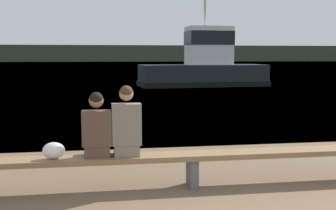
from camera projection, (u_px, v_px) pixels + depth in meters
name	position (u px, v px, depth m)	size (l,w,h in m)	color
water_surface	(105.00, 62.00, 126.40)	(240.00, 240.00, 0.00)	teal
far_shoreline	(105.00, 53.00, 131.62)	(600.00, 12.00, 4.96)	#384233
bench_main	(192.00, 159.00, 6.08)	(7.03, 0.40, 0.49)	brown
person_left	(97.00, 129.00, 5.82)	(0.40, 0.37, 0.91)	#4C382D
person_right	(126.00, 126.00, 5.87)	(0.40, 0.37, 1.00)	#70665B
shopping_bag	(54.00, 151.00, 5.73)	(0.30, 0.17, 0.23)	white
tugboat_red	(204.00, 67.00, 26.15)	(8.07, 3.37, 6.41)	black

